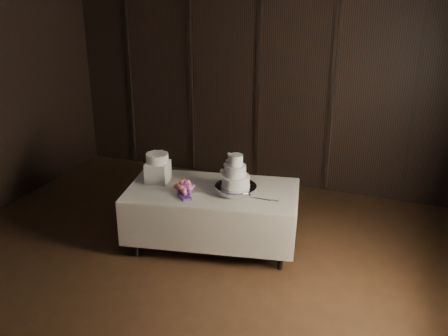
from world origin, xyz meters
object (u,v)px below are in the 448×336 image
(wedding_cake, at_px, (233,174))
(small_cake, at_px, (157,158))
(bouquet, at_px, (185,188))
(cake_stand, at_px, (236,189))
(display_table, at_px, (212,215))
(box_pedestal, at_px, (158,172))

(wedding_cake, bearing_deg, small_cake, -162.77)
(wedding_cake, bearing_deg, bouquet, -141.09)
(cake_stand, xyz_separation_m, bouquet, (-0.54, -0.23, 0.02))
(wedding_cake, distance_m, small_cake, 0.96)
(display_table, bearing_deg, wedding_cake, -13.62)
(display_table, height_order, box_pedestal, box_pedestal)
(bouquet, bearing_deg, display_table, 41.80)
(display_table, height_order, wedding_cake, wedding_cake)
(wedding_cake, xyz_separation_m, bouquet, (-0.51, -0.21, -0.17))
(wedding_cake, bearing_deg, cake_stand, 46.36)
(cake_stand, height_order, bouquet, bouquet)
(small_cake, bearing_deg, display_table, 1.68)
(display_table, xyz_separation_m, box_pedestal, (-0.70, -0.02, 0.47))
(display_table, xyz_separation_m, small_cake, (-0.70, -0.02, 0.65))
(wedding_cake, xyz_separation_m, small_cake, (-0.96, -0.01, 0.06))
(small_cake, bearing_deg, bouquet, -23.79)
(wedding_cake, distance_m, box_pedestal, 0.97)
(display_table, bearing_deg, cake_stand, -10.31)
(box_pedestal, bearing_deg, display_table, 1.68)
(cake_stand, height_order, wedding_cake, wedding_cake)
(display_table, relative_size, box_pedestal, 8.29)
(display_table, distance_m, small_cake, 0.95)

